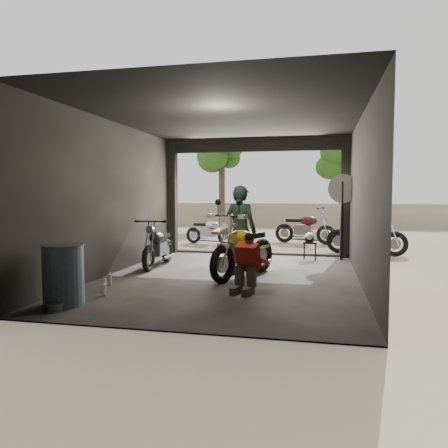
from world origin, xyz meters
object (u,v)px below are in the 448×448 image
at_px(outside_bike_c, 366,232).
at_px(stool, 310,245).
at_px(main_bike, 244,245).
at_px(outside_bike_b, 305,225).
at_px(sign_post, 342,203).
at_px(helmet, 310,237).
at_px(mechanic, 246,265).
at_px(rider, 240,231).
at_px(outside_bike_a, 209,229).
at_px(left_bike, 158,243).
at_px(oil_drum, 63,276).

relative_size(outside_bike_c, stool, 4.02).
bearing_deg(outside_bike_c, main_bike, 160.46).
height_order(outside_bike_b, sign_post, sign_post).
xyz_separation_m(stool, helmet, (-0.01, 0.01, 0.19)).
relative_size(outside_bike_b, stool, 3.85).
bearing_deg(mechanic, sign_post, 79.31).
distance_m(rider, stool, 2.90).
bearing_deg(helmet, outside_bike_b, 83.97).
height_order(main_bike, sign_post, sign_post).
distance_m(outside_bike_b, rider, 6.36).
relative_size(outside_bike_b, helmet, 7.14).
bearing_deg(main_bike, stool, 87.24).
height_order(stool, sign_post, sign_post).
xyz_separation_m(outside_bike_a, stool, (3.39, -2.87, -0.12)).
bearing_deg(outside_bike_b, outside_bike_c, -129.38).
xyz_separation_m(main_bike, rider, (-0.09, 0.13, 0.27)).
height_order(left_bike, stool, left_bike).
relative_size(rider, mechanic, 1.89).
height_order(mechanic, oil_drum, mechanic).
height_order(main_bike, helmet, main_bike).
bearing_deg(outside_bike_a, oil_drum, -166.61).
distance_m(stool, oil_drum, 6.48).
xyz_separation_m(outside_bike_b, stool, (0.26, -3.74, -0.22)).
distance_m(outside_bike_c, stool, 2.02).
bearing_deg(sign_post, oil_drum, -145.74).
bearing_deg(mechanic, oil_drum, -138.22).
xyz_separation_m(left_bike, oil_drum, (-0.11, -3.62, -0.09)).
distance_m(outside_bike_a, outside_bike_b, 3.25).
bearing_deg(outside_bike_b, main_bike, -174.28).
bearing_deg(outside_bike_c, oil_drum, 158.61).
relative_size(outside_bike_a, outside_bike_c, 0.80).
bearing_deg(left_bike, helmet, 26.50).
bearing_deg(mechanic, outside_bike_a, 121.68).
height_order(outside_bike_a, sign_post, sign_post).
xyz_separation_m(outside_bike_a, rider, (2.05, -5.39, 0.41)).
bearing_deg(helmet, outside_bike_a, 129.91).
bearing_deg(rider, main_bike, 139.89).
height_order(helmet, oil_drum, oil_drum).
distance_m(main_bike, left_bike, 2.29).
height_order(outside_bike_c, mechanic, outside_bike_c).
bearing_deg(sign_post, outside_bike_a, 128.45).
relative_size(oil_drum, sign_post, 0.42).
bearing_deg(outside_bike_b, left_bike, 165.18).
distance_m(outside_bike_b, mechanic, 7.79).
height_order(main_bike, rider, rider).
height_order(stool, oil_drum, oil_drum).
relative_size(left_bike, oil_drum, 1.77).
distance_m(outside_bike_a, oil_drum, 8.32).
xyz_separation_m(outside_bike_b, helmet, (0.25, -3.73, -0.03)).
distance_m(helmet, oil_drum, 6.48).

